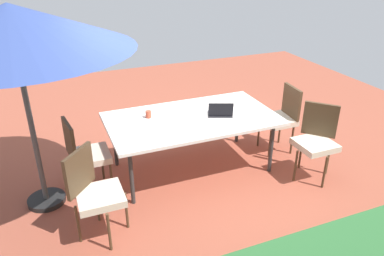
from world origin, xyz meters
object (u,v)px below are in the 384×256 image
at_px(chair_northwest, 316,138).
at_px(cup, 148,114).
at_px(chair_northeast, 94,190).
at_px(chair_west, 281,116).
at_px(laptop, 220,113).
at_px(patio_umbrella, 11,28).
at_px(dining_table, 192,120).
at_px(chair_east, 84,152).

height_order(chair_northwest, cup, chair_northwest).
height_order(chair_northeast, chair_west, same).
relative_size(laptop, cup, 4.22).
xyz_separation_m(chair_northeast, laptop, (-1.78, -0.75, 0.26)).
bearing_deg(patio_umbrella, chair_west, -178.73).
bearing_deg(cup, laptop, 161.07).
relative_size(dining_table, laptop, 5.65).
bearing_deg(cup, chair_northwest, 153.39).
bearing_deg(dining_table, cup, -21.66).
xyz_separation_m(chair_west, cup, (1.94, -0.20, 0.26)).
height_order(dining_table, patio_umbrella, patio_umbrella).
bearing_deg(chair_east, cup, -83.28).
relative_size(patio_umbrella, cup, 26.12).
height_order(patio_umbrella, cup, patio_umbrella).
xyz_separation_m(patio_umbrella, cup, (-1.39, -0.27, -1.25)).
height_order(dining_table, chair_northeast, chair_northeast).
bearing_deg(chair_northeast, dining_table, -17.72).
bearing_deg(chair_northeast, chair_west, -31.70).
relative_size(chair_northeast, cup, 10.62).
bearing_deg(dining_table, chair_northwest, 151.65).
height_order(chair_northwest, laptop, laptop).
bearing_deg(chair_west, chair_northwest, 5.43).
bearing_deg(chair_west, laptop, -79.16).
height_order(chair_northeast, cup, chair_northeast).
distance_m(chair_east, chair_west, 2.81).
bearing_deg(chair_west, chair_east, -84.46).
xyz_separation_m(dining_table, chair_northwest, (-1.42, 0.77, -0.17)).
bearing_deg(patio_umbrella, chair_east, -175.29).
height_order(dining_table, cup, cup).
bearing_deg(cup, dining_table, 158.34).
relative_size(patio_umbrella, chair_west, 2.46).
distance_m(dining_table, chair_east, 1.41).
bearing_deg(laptop, cup, 3.36).
bearing_deg(chair_west, dining_table, -84.54).
distance_m(chair_northwest, cup, 2.19).
bearing_deg(patio_umbrella, laptop, 179.10).
bearing_deg(cup, patio_umbrella, 10.97).
bearing_deg(cup, chair_west, 174.25).
bearing_deg(chair_west, chair_northeast, -68.15).
xyz_separation_m(chair_west, laptop, (1.05, 0.11, 0.26)).
xyz_separation_m(laptop, cup, (0.89, -0.30, -0.00)).
relative_size(patio_umbrella, chair_east, 2.46).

